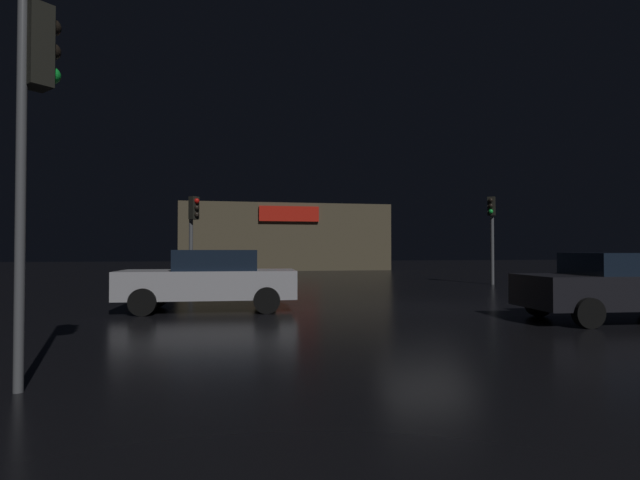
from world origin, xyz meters
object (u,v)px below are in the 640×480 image
object	(u,v)px
car_far	(623,285)
car_near	(211,279)
traffic_signal_opposite	(34,95)
traffic_signal_cross_left	(193,225)
traffic_signal_main	(492,224)
store_building	(283,238)

from	to	relation	value
car_far	car_near	bearing A→B (deg)	158.08
car_near	car_far	bearing A→B (deg)	-21.92
traffic_signal_opposite	traffic_signal_cross_left	bearing A→B (deg)	86.06
traffic_signal_opposite	car_near	bearing A→B (deg)	76.03
traffic_signal_main	car_far	distance (m)	11.88
store_building	traffic_signal_cross_left	size ratio (longest dim) A/B	4.49
traffic_signal_main	car_near	size ratio (longest dim) A/B	0.88
traffic_signal_cross_left	car_far	xyz separation A→B (m)	(10.06, -9.99, -1.78)
store_building	car_near	size ratio (longest dim) A/B	3.57
traffic_signal_main	car_near	world-z (taller)	traffic_signal_main
traffic_signal_opposite	car_far	xyz separation A→B (m)	(10.98, 3.47, -2.57)
traffic_signal_main	car_near	distance (m)	14.73
traffic_signal_cross_left	car_far	size ratio (longest dim) A/B	0.80
traffic_signal_cross_left	traffic_signal_main	bearing A→B (deg)	5.30
store_building	car_far	distance (m)	32.05
store_building	traffic_signal_opposite	xyz separation A→B (m)	(-6.94, -35.20, 0.74)
car_far	traffic_signal_main	bearing A→B (deg)	73.61
store_building	car_near	xyz separation A→B (m)	(-5.16, -28.03, -1.81)
traffic_signal_main	car_far	xyz separation A→B (m)	(-3.30, -11.23, -2.03)
store_building	traffic_signal_cross_left	distance (m)	22.56
traffic_signal_main	traffic_signal_cross_left	bearing A→B (deg)	-174.70
traffic_signal_main	traffic_signal_opposite	world-z (taller)	traffic_signal_opposite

